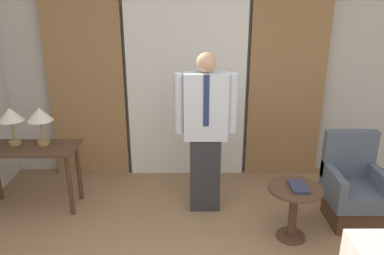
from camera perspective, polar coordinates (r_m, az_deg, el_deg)
wall_back at (r=4.76m, az=-0.84°, el=8.67°), size 10.00×0.06×2.70m
curtain_sheer_center at (r=4.65m, az=-0.85°, el=7.64°), size 1.47×0.06×2.58m
curtain_drape_left at (r=4.82m, az=-15.93°, el=7.33°), size 0.94×0.06×2.58m
curtain_drape_right at (r=4.80m, az=14.29°, el=7.43°), size 0.94×0.06×2.58m
desk at (r=4.41m, az=-23.63°, el=-4.31°), size 1.06×0.46×0.72m
table_lamp_left at (r=4.39m, az=-25.91°, el=1.56°), size 0.27×0.27×0.41m
table_lamp_right at (r=4.26m, az=-22.18°, el=1.62°), size 0.27×0.27×0.41m
person at (r=3.88m, az=2.07°, el=-0.18°), size 0.65×0.21×1.73m
armchair at (r=4.25m, az=23.24°, el=-8.91°), size 0.54×0.57×0.93m
side_table at (r=3.76m, az=15.26°, el=-11.18°), size 0.51×0.51×0.55m
book at (r=3.66m, az=15.93°, el=-8.68°), size 0.16×0.24×0.03m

